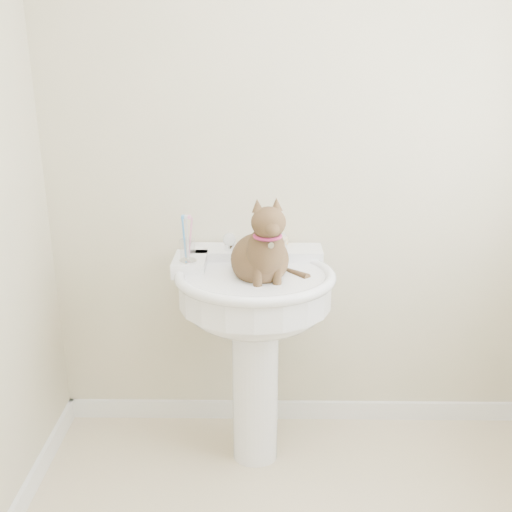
{
  "coord_description": "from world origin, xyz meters",
  "views": [
    {
      "loc": [
        -0.18,
        -1.37,
        1.67
      ],
      "look_at": [
        -0.2,
        0.79,
        0.93
      ],
      "focal_mm": 42.0,
      "sensor_mm": 36.0,
      "label": 1
    }
  ],
  "objects": [
    {
      "name": "soap_bar",
      "position": [
        -0.12,
        1.06,
        0.9
      ],
      "size": [
        0.1,
        0.07,
        0.03
      ],
      "primitive_type": "cube",
      "rotation": [
        0.0,
        0.0,
        -0.17
      ],
      "color": "gold",
      "rests_on": "pedestal_sink"
    },
    {
      "name": "pedestal_sink",
      "position": [
        -0.21,
        0.81,
        0.7
      ],
      "size": [
        0.64,
        0.63,
        0.89
      ],
      "color": "white",
      "rests_on": "floor"
    },
    {
      "name": "faucet",
      "position": [
        -0.21,
        0.97,
        0.93
      ],
      "size": [
        0.28,
        0.12,
        0.14
      ],
      "color": "silver",
      "rests_on": "pedestal_sink"
    },
    {
      "name": "toothbrush_cup",
      "position": [
        -0.47,
        0.83,
        0.93
      ],
      "size": [
        0.07,
        0.07,
        0.19
      ],
      "rotation": [
        0.0,
        0.0,
        -0.21
      ],
      "color": "silver",
      "rests_on": "pedestal_sink"
    },
    {
      "name": "cat",
      "position": [
        -0.18,
        0.78,
        0.94
      ],
      "size": [
        0.25,
        0.31,
        0.45
      ],
      "rotation": [
        0.0,
        0.0,
        0.26
      ],
      "color": "brown",
      "rests_on": "pedestal_sink"
    },
    {
      "name": "wall_back",
      "position": [
        0.0,
        1.1,
        1.25
      ],
      "size": [
        2.2,
        0.0,
        2.5
      ],
      "primitive_type": null,
      "color": "beige",
      "rests_on": "ground"
    },
    {
      "name": "baseboard_back",
      "position": [
        0.0,
        1.09,
        0.04
      ],
      "size": [
        2.2,
        0.02,
        0.09
      ],
      "primitive_type": "cube",
      "color": "white",
      "rests_on": "floor"
    }
  ]
}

